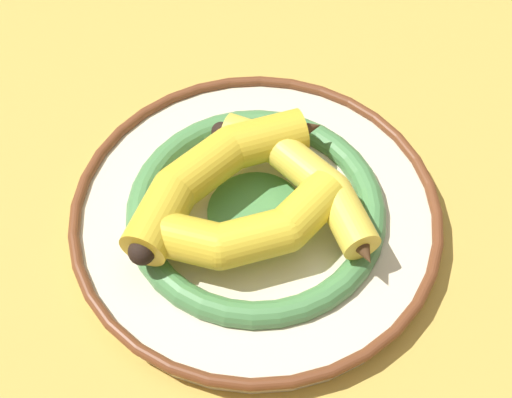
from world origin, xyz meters
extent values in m
plane|color=gold|center=(0.00, 0.00, 0.00)|extent=(2.80, 2.80, 0.00)
cylinder|color=beige|center=(0.01, 0.02, 0.01)|extent=(0.32, 0.32, 0.02)
torus|color=#4C894C|center=(0.01, 0.02, 0.02)|extent=(0.23, 0.23, 0.02)
cylinder|color=#4C894C|center=(0.01, 0.02, 0.02)|extent=(0.09, 0.09, 0.00)
torus|color=brown|center=(0.01, 0.02, 0.02)|extent=(0.33, 0.33, 0.01)
cylinder|color=yellow|center=(-0.01, 0.09, 0.05)|extent=(0.06, 0.07, 0.04)
cylinder|color=yellow|center=(-0.03, 0.04, 0.05)|extent=(0.04, 0.06, 0.04)
cylinder|color=yellow|center=(-0.02, -0.01, 0.05)|extent=(0.06, 0.07, 0.04)
sphere|color=yellow|center=(-0.03, 0.07, 0.05)|extent=(0.04, 0.04, 0.04)
sphere|color=yellow|center=(-0.03, 0.01, 0.05)|extent=(0.04, 0.04, 0.04)
cone|color=#472D19|center=(0.00, 0.11, 0.05)|extent=(0.04, 0.04, 0.03)
sphere|color=black|center=(-0.01, -0.04, 0.05)|extent=(0.02, 0.02, 0.02)
cylinder|color=yellow|center=(-0.04, -0.04, 0.05)|extent=(0.06, 0.03, 0.03)
cylinder|color=yellow|center=(0.02, -0.03, 0.05)|extent=(0.07, 0.05, 0.03)
cylinder|color=yellow|center=(0.07, 0.00, 0.05)|extent=(0.06, 0.07, 0.03)
sphere|color=yellow|center=(-0.01, -0.04, 0.05)|extent=(0.03, 0.03, 0.03)
sphere|color=yellow|center=(0.04, -0.02, 0.05)|extent=(0.03, 0.03, 0.03)
cone|color=#472D19|center=(-0.07, -0.04, 0.05)|extent=(0.03, 0.02, 0.02)
sphere|color=black|center=(0.09, 0.03, 0.05)|extent=(0.02, 0.02, 0.02)
cylinder|color=gold|center=(0.06, -0.01, 0.05)|extent=(0.04, 0.07, 0.04)
cylinder|color=gold|center=(0.05, 0.05, 0.05)|extent=(0.06, 0.08, 0.04)
cylinder|color=gold|center=(0.01, 0.11, 0.05)|extent=(0.08, 0.07, 0.04)
sphere|color=gold|center=(0.06, 0.02, 0.05)|extent=(0.04, 0.04, 0.04)
sphere|color=gold|center=(0.04, 0.08, 0.05)|extent=(0.04, 0.04, 0.04)
cone|color=#472D19|center=(0.06, -0.04, 0.05)|extent=(0.03, 0.04, 0.03)
sphere|color=black|center=(-0.01, 0.13, 0.05)|extent=(0.02, 0.02, 0.02)
camera|label=1|loc=(-0.32, 0.15, 0.53)|focal=50.00mm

